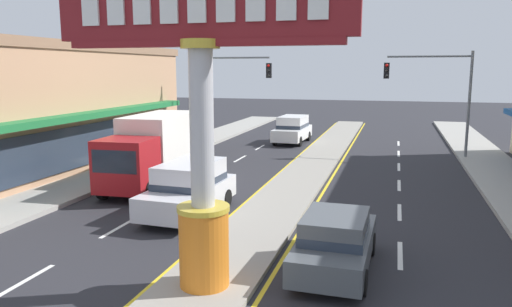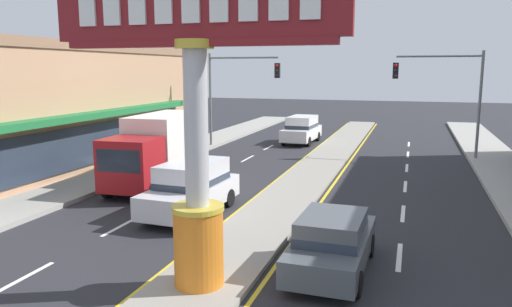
% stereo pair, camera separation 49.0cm
% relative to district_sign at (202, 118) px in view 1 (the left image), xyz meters
% --- Properties ---
extents(median_strip, '(2.35, 52.00, 0.14)m').
position_rel_district_sign_xyz_m(median_strip, '(-0.00, 12.40, -4.02)').
color(median_strip, gray).
rests_on(median_strip, ground).
extents(sidewalk_left, '(2.88, 60.00, 0.18)m').
position_rel_district_sign_xyz_m(sidewalk_left, '(-9.21, 10.40, -4.00)').
color(sidewalk_left, '#9E9B93').
rests_on(sidewalk_left, ground).
extents(lane_markings, '(9.09, 52.00, 0.01)m').
position_rel_district_sign_xyz_m(lane_markings, '(-0.00, 11.04, -4.08)').
color(lane_markings, silver).
rests_on(lane_markings, ground).
extents(district_sign, '(6.86, 1.22, 7.30)m').
position_rel_district_sign_xyz_m(district_sign, '(0.00, 0.00, 0.00)').
color(district_sign, orange).
rests_on(district_sign, median_strip).
extents(storefront_left, '(9.74, 20.88, 6.51)m').
position_rel_district_sign_xyz_m(storefront_left, '(-14.87, 11.10, -0.83)').
color(storefront_left, tan).
rests_on(storefront_left, ground).
extents(traffic_light_left_side, '(4.86, 0.46, 6.20)m').
position_rel_district_sign_xyz_m(traffic_light_left_side, '(-6.41, 20.06, 0.16)').
color(traffic_light_left_side, slate).
rests_on(traffic_light_left_side, ground).
extents(traffic_light_right_side, '(4.86, 0.46, 6.20)m').
position_rel_district_sign_xyz_m(traffic_light_right_side, '(6.41, 20.02, 0.16)').
color(traffic_light_right_side, slate).
rests_on(traffic_light_right_side, ground).
extents(sedan_near_right_lane, '(1.92, 4.34, 1.53)m').
position_rel_district_sign_xyz_m(sedan_near_right_lane, '(2.82, 2.05, -3.30)').
color(sedan_near_right_lane, '#4C5156').
rests_on(sedan_near_right_lane, ground).
extents(suv_far_right_lane, '(2.14, 4.69, 1.90)m').
position_rel_district_sign_xyz_m(suv_far_right_lane, '(-2.82, 5.62, -3.10)').
color(suv_far_right_lane, silver).
rests_on(suv_far_right_lane, ground).
extents(suv_near_left_lane, '(2.11, 4.67, 1.90)m').
position_rel_district_sign_xyz_m(suv_near_left_lane, '(-2.82, 23.91, -3.10)').
color(suv_near_left_lane, white).
rests_on(suv_near_left_lane, ground).
extents(box_truck_far_left_oncoming, '(2.57, 7.01, 3.12)m').
position_rel_district_sign_xyz_m(box_truck_far_left_oncoming, '(-6.22, 9.53, -2.39)').
color(box_truck_far_left_oncoming, maroon).
rests_on(box_truck_far_left_oncoming, ground).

